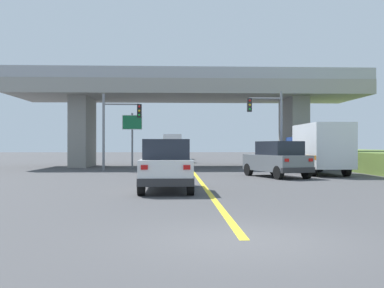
{
  "coord_description": "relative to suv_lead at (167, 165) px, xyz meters",
  "views": [
    {
      "loc": [
        -1.34,
        -8.4,
        1.79
      ],
      "look_at": [
        0.04,
        25.06,
        1.89
      ],
      "focal_mm": 42.15,
      "sensor_mm": 36.0,
      "label": 1
    }
  ],
  "objects": [
    {
      "name": "sedan_oncoming",
      "position": [
        0.72,
        29.3,
        -0.0
      ],
      "size": [
        1.97,
        4.41,
        2.02
      ],
      "color": "navy",
      "rests_on": "ground"
    },
    {
      "name": "lane_divider_stripe",
      "position": [
        1.61,
        4.03,
        -1.01
      ],
      "size": [
        0.2,
        26.96,
        0.01
      ],
      "primitive_type": "cube",
      "color": "yellow",
      "rests_on": "ground"
    },
    {
      "name": "overpass_bridge",
      "position": [
        1.61,
        20.51,
        4.61
      ],
      "size": [
        28.88,
        8.08,
        7.85
      ],
      "color": "gray",
      "rests_on": "ground"
    },
    {
      "name": "box_truck",
      "position": [
        9.29,
        9.8,
        0.61
      ],
      "size": [
        2.33,
        7.01,
        3.09
      ],
      "color": "navy",
      "rests_on": "ground"
    },
    {
      "name": "traffic_signal_farside",
      "position": [
        -3.78,
        14.33,
        2.41
      ],
      "size": [
        2.79,
        0.36,
        5.47
      ],
      "color": "slate",
      "rests_on": "ground"
    },
    {
      "name": "highway_sign",
      "position": [
        -3.02,
        18.2,
        2.19
      ],
      "size": [
        1.58,
        0.17,
        4.37
      ],
      "color": "slate",
      "rests_on": "ground"
    },
    {
      "name": "traffic_signal_nearside",
      "position": [
        7.11,
        13.76,
        2.59
      ],
      "size": [
        2.52,
        0.36,
        5.63
      ],
      "color": "slate",
      "rests_on": "ground"
    },
    {
      "name": "suv_lead",
      "position": [
        0.0,
        0.0,
        0.0
      ],
      "size": [
        2.01,
        4.84,
        2.02
      ],
      "color": "silver",
      "rests_on": "ground"
    },
    {
      "name": "ground",
      "position": [
        1.61,
        20.51,
        -1.02
      ],
      "size": [
        160.0,
        160.0,
        0.0
      ],
      "primitive_type": "plane",
      "color": "#424244"
    },
    {
      "name": "suv_crossing",
      "position": [
        6.1,
        7.2,
        -0.0
      ],
      "size": [
        3.28,
        4.85,
        2.02
      ],
      "rotation": [
        0.0,
        0.0,
        0.32
      ],
      "color": "slate",
      "rests_on": "ground"
    },
    {
      "name": "semi_truck_distant",
      "position": [
        0.15,
        41.74,
        0.66
      ],
      "size": [
        2.33,
        7.06,
        3.21
      ],
      "color": "red",
      "rests_on": "ground"
    }
  ]
}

